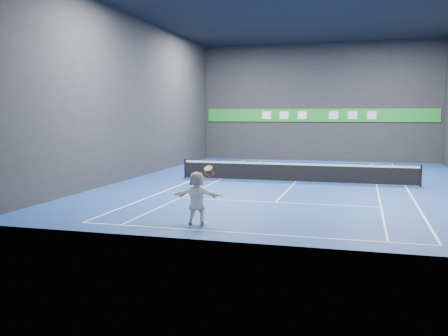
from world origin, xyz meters
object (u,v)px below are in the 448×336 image
(tennis_ball, at_px, (188,136))
(tennis_net, at_px, (296,172))
(player, at_px, (197,198))
(tennis_racket, at_px, (209,174))

(tennis_ball, distance_m, tennis_net, 11.51)
(tennis_ball, xyz_separation_m, tennis_net, (2.07, 11.08, -2.33))
(player, bearing_deg, tennis_net, -103.07)
(tennis_net, distance_m, tennis_racket, 11.17)
(player, relative_size, tennis_ball, 27.59)
(tennis_ball, relative_size, tennis_racket, 0.10)
(tennis_ball, height_order, tennis_net, tennis_ball)
(player, height_order, tennis_ball, tennis_ball)
(player, height_order, tennis_racket, tennis_racket)
(player, bearing_deg, tennis_ball, -2.09)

